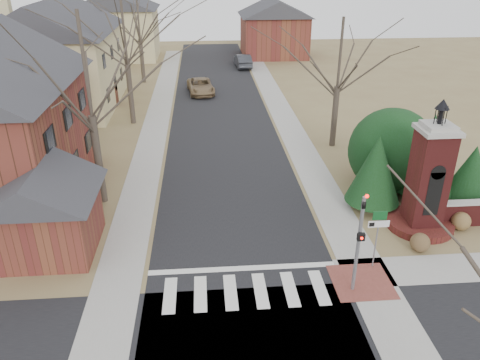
{
  "coord_description": "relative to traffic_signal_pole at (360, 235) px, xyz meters",
  "views": [
    {
      "loc": [
        -1.42,
        -13.96,
        12.19
      ],
      "look_at": [
        0.2,
        6.0,
        2.42
      ],
      "focal_mm": 35.0,
      "sensor_mm": 36.0,
      "label": 1
    }
  ],
  "objects": [
    {
      "name": "house_stucco_left",
      "position": [
        -17.8,
        26.42,
        2.01
      ],
      "size": [
        9.8,
        12.8,
        9.28
      ],
      "color": "tan",
      "rests_on": "ground"
    },
    {
      "name": "crosswalk_zone",
      "position": [
        -4.3,
        0.23,
        -2.58
      ],
      "size": [
        8.0,
        2.2,
        0.02
      ],
      "primitive_type": "cube",
      "color": "silver",
      "rests_on": "ground"
    },
    {
      "name": "traffic_signal_pole",
      "position": [
        0.0,
        0.0,
        0.0
      ],
      "size": [
        0.28,
        0.41,
        4.5
      ],
      "color": "slate",
      "rests_on": "ground"
    },
    {
      "name": "evergreen_mid",
      "position": [
        6.2,
        7.63,
        0.01
      ],
      "size": [
        3.4,
        3.4,
        4.7
      ],
      "color": "#473D33",
      "rests_on": "ground"
    },
    {
      "name": "evergreen_far",
      "position": [
        8.2,
        6.63,
        -0.69
      ],
      "size": [
        2.4,
        2.4,
        3.3
      ],
      "color": "#473D33",
      "rests_on": "ground"
    },
    {
      "name": "bare_tree_2",
      "position": [
        -11.8,
        34.43,
        4.44
      ],
      "size": [
        7.35,
        7.35,
        10.19
      ],
      "color": "#473D33",
      "rests_on": "ground"
    },
    {
      "name": "ground",
      "position": [
        -4.3,
        -0.57,
        -2.59
      ],
      "size": [
        120.0,
        120.0,
        0.0
      ],
      "primitive_type": "plane",
      "color": "brown",
      "rests_on": "ground"
    },
    {
      "name": "sidewalk_right_main",
      "position": [
        0.9,
        21.43,
        -2.58
      ],
      "size": [
        2.0,
        60.0,
        0.02
      ],
      "primitive_type": "cube",
      "color": "gray",
      "rests_on": "ground"
    },
    {
      "name": "brick_gate_monument",
      "position": [
        4.7,
        4.42,
        -0.42
      ],
      "size": [
        3.2,
        3.2,
        6.47
      ],
      "color": "#5C1C1B",
      "rests_on": "ground"
    },
    {
      "name": "main_street",
      "position": [
        -4.3,
        21.43,
        -2.58
      ],
      "size": [
        8.0,
        70.0,
        0.01
      ],
      "primitive_type": "cube",
      "color": "black",
      "rests_on": "ground"
    },
    {
      "name": "bare_tree_0",
      "position": [
        -11.3,
        8.43,
        5.11
      ],
      "size": [
        8.05,
        8.05,
        11.15
      ],
      "color": "#473D33",
      "rests_on": "ground"
    },
    {
      "name": "house_distant_right",
      "position": [
        3.69,
        47.42,
        1.06
      ],
      "size": [
        8.8,
        8.8,
        7.3
      ],
      "color": "brown",
      "rests_on": "ground"
    },
    {
      "name": "curb_apron",
      "position": [
        0.5,
        0.43,
        -2.57
      ],
      "size": [
        2.4,
        2.4,
        0.02
      ],
      "primitive_type": "cube",
      "color": "brown",
      "rests_on": "ground"
    },
    {
      "name": "sidewalk_left",
      "position": [
        -9.5,
        21.43,
        -2.58
      ],
      "size": [
        2.0,
        60.0,
        0.02
      ],
      "primitive_type": "cube",
      "color": "gray",
      "rests_on": "ground"
    },
    {
      "name": "house_distant_left",
      "position": [
        -16.31,
        47.42,
        1.66
      ],
      "size": [
        10.8,
        8.8,
        8.53
      ],
      "color": "tan",
      "rests_on": "ground"
    },
    {
      "name": "distant_car",
      "position": [
        -0.9,
        40.64,
        -1.82
      ],
      "size": [
        1.91,
        4.73,
        1.53
      ],
      "primitive_type": "imported",
      "rotation": [
        0.0,
        0.0,
        3.21
      ],
      "color": "#32343A",
      "rests_on": "ground"
    },
    {
      "name": "pickup_truck",
      "position": [
        -5.9,
        29.66,
        -1.9
      ],
      "size": [
        2.82,
        5.16,
        1.37
      ],
      "primitive_type": "imported",
      "rotation": [
        0.0,
        0.0,
        0.11
      ],
      "color": "olive",
      "rests_on": "ground"
    },
    {
      "name": "dry_shrub_right",
      "position": [
        6.55,
        4.03,
        -2.13
      ],
      "size": [
        0.92,
        0.92,
        0.92
      ],
      "primitive_type": "sphere",
      "color": "brown",
      "rests_on": "ground"
    },
    {
      "name": "evergreen_mass",
      "position": [
        4.7,
        8.93,
        -0.19
      ],
      "size": [
        4.8,
        4.8,
        4.8
      ],
      "primitive_type": "sphere",
      "color": "black",
      "rests_on": "ground"
    },
    {
      "name": "evergreen_near",
      "position": [
        2.9,
        6.43,
        -0.29
      ],
      "size": [
        2.8,
        2.8,
        4.1
      ],
      "color": "#473D33",
      "rests_on": "ground"
    },
    {
      "name": "bare_tree_1",
      "position": [
        -11.3,
        21.43,
        5.44
      ],
      "size": [
        8.4,
        8.4,
        11.64
      ],
      "color": "#473D33",
      "rests_on": "ground"
    },
    {
      "name": "garage_left",
      "position": [
        -12.82,
        3.92,
        -0.35
      ],
      "size": [
        4.8,
        4.8,
        4.29
      ],
      "color": "brown",
      "rests_on": "ground"
    },
    {
      "name": "sign_post",
      "position": [
        1.29,
        1.41,
        -0.64
      ],
      "size": [
        0.9,
        0.07,
        2.75
      ],
      "color": "slate",
      "rests_on": "ground"
    },
    {
      "name": "bare_tree_3",
      "position": [
        3.2,
        15.43,
        4.1
      ],
      "size": [
        7.0,
        7.0,
        9.7
      ],
      "color": "#473D33",
      "rests_on": "ground"
    },
    {
      "name": "stop_bar",
      "position": [
        -4.3,
        1.73,
        -2.58
      ],
      "size": [
        8.0,
        0.35,
        0.02
      ],
      "primitive_type": "cube",
      "color": "silver",
      "rests_on": "ground"
    },
    {
      "name": "dry_shrub_left",
      "position": [
        3.8,
        2.43,
        -2.15
      ],
      "size": [
        0.87,
        0.87,
        0.87
      ],
      "primitive_type": "sphere",
      "color": "brown",
      "rests_on": "ground"
    }
  ]
}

